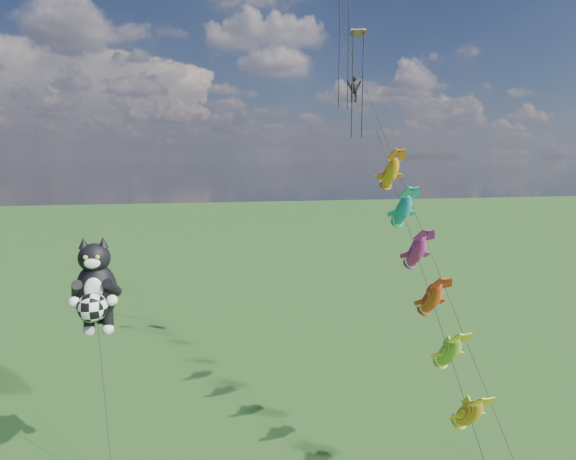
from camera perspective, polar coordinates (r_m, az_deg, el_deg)
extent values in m
cylinder|color=black|center=(25.71, -20.85, -18.66)|extent=(0.80, 2.67, 7.29)
ellipsoid|color=black|center=(25.44, -21.72, -6.77)|extent=(2.30, 2.05, 2.84)
ellipsoid|color=black|center=(24.98, -21.97, -3.09)|extent=(1.81, 1.71, 1.44)
cone|color=black|center=(24.93, -23.07, -1.40)|extent=(0.61, 0.61, 0.53)
cone|color=black|center=(24.76, -21.06, -1.36)|extent=(0.61, 0.61, 0.53)
ellipsoid|color=white|center=(24.45, -22.21, -3.66)|extent=(0.82, 0.55, 0.52)
ellipsoid|color=white|center=(24.74, -22.04, -6.58)|extent=(0.94, 0.55, 1.17)
sphere|color=gold|center=(24.38, -22.89, -3.03)|extent=(0.21, 0.21, 0.21)
sphere|color=gold|center=(24.28, -21.66, -3.01)|extent=(0.21, 0.21, 0.21)
sphere|color=white|center=(24.79, -24.02, -7.84)|extent=(0.53, 0.53, 0.53)
sphere|color=white|center=(24.46, -20.13, -7.83)|extent=(0.53, 0.53, 0.53)
sphere|color=white|center=(25.95, -22.52, -10.93)|extent=(0.57, 0.57, 0.57)
sphere|color=white|center=(25.79, -20.55, -10.94)|extent=(0.57, 0.57, 0.57)
sphere|color=white|center=(24.43, -22.18, -8.51)|extent=(1.38, 1.38, 1.38)
cylinder|color=black|center=(23.78, 16.71, -8.04)|extent=(0.04, 15.83, 17.05)
ellipsoid|color=#D84B19|center=(22.40, 20.64, -19.67)|extent=(0.75, 2.07, 2.15)
ellipsoid|color=green|center=(22.97, 18.53, -13.58)|extent=(0.75, 2.07, 2.15)
ellipsoid|color=orange|center=(23.81, 16.65, -7.84)|extent=(0.75, 2.07, 2.15)
ellipsoid|color=#D8338E|center=(24.90, 14.96, -2.53)|extent=(0.75, 2.07, 2.15)
ellipsoid|color=#1992BF|center=(26.21, 13.43, 2.29)|extent=(0.75, 2.07, 2.15)
ellipsoid|color=yellow|center=(27.69, 12.05, 6.62)|extent=(0.75, 2.07, 2.15)
cylinder|color=black|center=(30.23, 14.68, 2.37)|extent=(4.07, 16.61, 24.09)
cube|color=#0D8F39|center=(35.03, 8.34, 22.12)|extent=(1.05, 0.57, 0.49)
cylinder|color=black|center=(34.26, 7.63, 16.38)|extent=(0.08, 0.08, 7.13)
cylinder|color=black|center=(34.49, 8.78, 16.30)|extent=(0.08, 0.08, 7.13)
cylinder|color=black|center=(37.76, 6.10, 20.44)|extent=(0.08, 0.08, 8.84)
cylinder|color=black|center=(37.95, 7.12, 20.36)|extent=(0.08, 0.08, 8.84)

